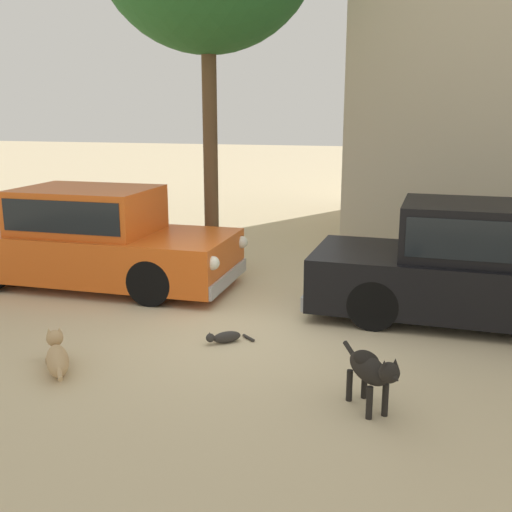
{
  "coord_description": "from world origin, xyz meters",
  "views": [
    {
      "loc": [
        2.07,
        -7.06,
        2.74
      ],
      "look_at": [
        0.09,
        0.2,
        0.9
      ],
      "focal_mm": 42.14,
      "sensor_mm": 36.0,
      "label": 1
    }
  ],
  "objects_px": {
    "parked_sedan_second": "(483,265)",
    "stray_dog_spotted": "(57,357)",
    "parked_sedan_nearest": "(91,238)",
    "stray_cat": "(225,337)",
    "stray_dog_tan": "(370,369)"
  },
  "relations": [
    {
      "from": "parked_sedan_nearest",
      "to": "parked_sedan_second",
      "type": "xyz_separation_m",
      "value": [
        5.86,
        -0.24,
        0.01
      ]
    },
    {
      "from": "parked_sedan_second",
      "to": "stray_dog_spotted",
      "type": "bearing_deg",
      "value": -145.73
    },
    {
      "from": "parked_sedan_nearest",
      "to": "stray_cat",
      "type": "relative_size",
      "value": 8.62
    },
    {
      "from": "parked_sedan_nearest",
      "to": "stray_dog_tan",
      "type": "relative_size",
      "value": 5.64
    },
    {
      "from": "parked_sedan_second",
      "to": "stray_dog_tan",
      "type": "distance_m",
      "value": 3.13
    },
    {
      "from": "parked_sedan_nearest",
      "to": "stray_cat",
      "type": "height_order",
      "value": "parked_sedan_nearest"
    },
    {
      "from": "parked_sedan_nearest",
      "to": "stray_cat",
      "type": "xyz_separation_m",
      "value": [
        2.84,
        -1.87,
        -0.69
      ]
    },
    {
      "from": "parked_sedan_second",
      "to": "stray_cat",
      "type": "bearing_deg",
      "value": -149.57
    },
    {
      "from": "parked_sedan_nearest",
      "to": "stray_dog_spotted",
      "type": "distance_m",
      "value": 3.42
    },
    {
      "from": "stray_dog_spotted",
      "to": "stray_cat",
      "type": "height_order",
      "value": "stray_dog_spotted"
    },
    {
      "from": "parked_sedan_nearest",
      "to": "stray_dog_spotted",
      "type": "xyz_separation_m",
      "value": [
        1.34,
        -3.09,
        -0.6
      ]
    },
    {
      "from": "stray_dog_spotted",
      "to": "stray_cat",
      "type": "xyz_separation_m",
      "value": [
        1.5,
        1.22,
        -0.08
      ]
    },
    {
      "from": "stray_dog_tan",
      "to": "stray_cat",
      "type": "relative_size",
      "value": 1.53
    },
    {
      "from": "parked_sedan_second",
      "to": "stray_dog_spotted",
      "type": "xyz_separation_m",
      "value": [
        -4.52,
        -2.85,
        -0.61
      ]
    },
    {
      "from": "stray_dog_spotted",
      "to": "stray_dog_tan",
      "type": "bearing_deg",
      "value": -126.49
    }
  ]
}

